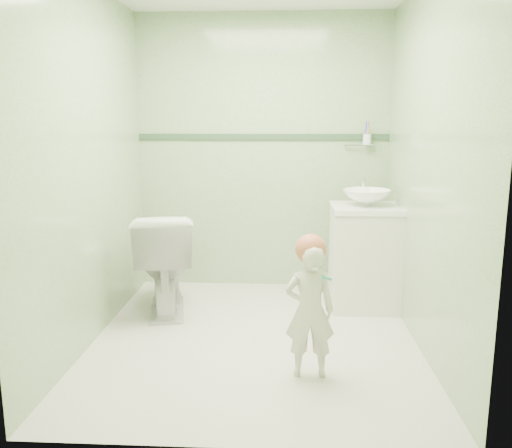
{
  "coord_description": "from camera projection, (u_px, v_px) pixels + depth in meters",
  "views": [
    {
      "loc": [
        0.19,
        -3.39,
        1.47
      ],
      "look_at": [
        0.0,
        0.15,
        0.78
      ],
      "focal_mm": 36.56,
      "sensor_mm": 36.0,
      "label": 1
    }
  ],
  "objects": [
    {
      "name": "ground",
      "position": [
        255.0,
        338.0,
        3.61
      ],
      "size": [
        2.5,
        2.5,
        0.0
      ],
      "primitive_type": "plane",
      "color": "silver",
      "rests_on": "ground"
    },
    {
      "name": "room_shell",
      "position": [
        255.0,
        165.0,
        3.39
      ],
      "size": [
        2.5,
        2.54,
        2.4
      ],
      "color": "#8BAF7C",
      "rests_on": "ground"
    },
    {
      "name": "trim_stripe",
      "position": [
        263.0,
        137.0,
        4.57
      ],
      "size": [
        2.2,
        0.02,
        0.05
      ],
      "primitive_type": "cube",
      "color": "#304D33",
      "rests_on": "room_shell"
    },
    {
      "name": "vanity",
      "position": [
        364.0,
        258.0,
        4.18
      ],
      "size": [
        0.52,
        0.5,
        0.8
      ],
      "primitive_type": "cube",
      "color": "silver",
      "rests_on": "ground"
    },
    {
      "name": "counter",
      "position": [
        366.0,
        208.0,
        4.1
      ],
      "size": [
        0.54,
        0.52,
        0.04
      ],
      "primitive_type": "cube",
      "color": "white",
      "rests_on": "vanity"
    },
    {
      "name": "basin",
      "position": [
        367.0,
        198.0,
        4.09
      ],
      "size": [
        0.37,
        0.37,
        0.13
      ],
      "primitive_type": "imported",
      "color": "white",
      "rests_on": "counter"
    },
    {
      "name": "faucet",
      "position": [
        363.0,
        185.0,
        4.25
      ],
      "size": [
        0.03,
        0.13,
        0.18
      ],
      "color": "silver",
      "rests_on": "counter"
    },
    {
      "name": "cup_holder",
      "position": [
        366.0,
        139.0,
        4.47
      ],
      "size": [
        0.26,
        0.07,
        0.21
      ],
      "color": "silver",
      "rests_on": "room_shell"
    },
    {
      "name": "toilet",
      "position": [
        164.0,
        262.0,
        4.08
      ],
      "size": [
        0.59,
        0.86,
        0.8
      ],
      "primitive_type": "imported",
      "rotation": [
        0.0,
        0.0,
        3.34
      ],
      "color": "white",
      "rests_on": "ground"
    },
    {
      "name": "toddler",
      "position": [
        310.0,
        311.0,
        3.02
      ],
      "size": [
        0.3,
        0.2,
        0.8
      ],
      "primitive_type": "imported",
      "rotation": [
        0.0,
        0.0,
        3.17
      ],
      "color": "beige",
      "rests_on": "ground"
    },
    {
      "name": "hair_cap",
      "position": [
        311.0,
        249.0,
        2.97
      ],
      "size": [
        0.18,
        0.18,
        0.18
      ],
      "primitive_type": "sphere",
      "color": "#C16246",
      "rests_on": "toddler"
    },
    {
      "name": "teal_toothbrush",
      "position": [
        326.0,
        277.0,
        2.85
      ],
      "size": [
        0.11,
        0.13,
        0.08
      ],
      "color": "#169071",
      "rests_on": "toddler"
    }
  ]
}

